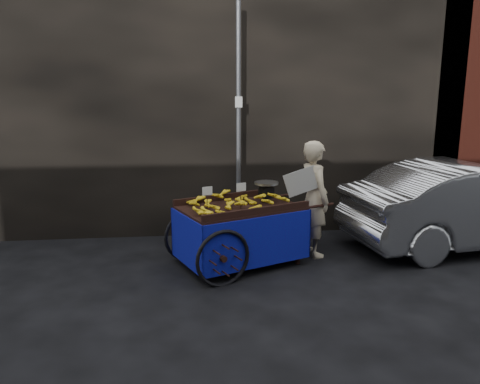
{
  "coord_description": "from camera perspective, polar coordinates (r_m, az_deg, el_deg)",
  "views": [
    {
      "loc": [
        -0.55,
        -6.64,
        2.59
      ],
      "look_at": [
        0.24,
        0.5,
        1.02
      ],
      "focal_mm": 35.0,
      "sensor_mm": 36.0,
      "label": 1
    }
  ],
  "objects": [
    {
      "name": "plastic_bag",
      "position": [
        7.4,
        4.6,
        -7.15
      ],
      "size": [
        0.29,
        0.23,
        0.26
      ],
      "primitive_type": "ellipsoid",
      "color": "blue",
      "rests_on": "ground"
    },
    {
      "name": "parked_car",
      "position": [
        8.75,
        26.6,
        -1.38
      ],
      "size": [
        4.54,
        2.13,
        1.44
      ],
      "primitive_type": "imported",
      "rotation": [
        0.0,
        0.0,
        1.71
      ],
      "color": "silver",
      "rests_on": "ground"
    },
    {
      "name": "street_pole",
      "position": [
        8.01,
        -0.19,
        8.11
      ],
      "size": [
        0.12,
        0.1,
        4.0
      ],
      "color": "slate",
      "rests_on": "ground"
    },
    {
      "name": "vendor",
      "position": [
        7.46,
        8.99,
        -0.81
      ],
      "size": [
        0.84,
        0.76,
        1.84
      ],
      "rotation": [
        0.0,
        0.0,
        1.83
      ],
      "color": "beige",
      "rests_on": "ground"
    },
    {
      "name": "building_wall",
      "position": [
        9.29,
        -0.49,
        11.73
      ],
      "size": [
        13.5,
        2.0,
        5.0
      ],
      "color": "black",
      "rests_on": "ground"
    },
    {
      "name": "banana_cart",
      "position": [
        6.95,
        -0.35,
        -2.58
      ],
      "size": [
        2.63,
        1.92,
        1.31
      ],
      "rotation": [
        0.0,
        0.0,
        0.4
      ],
      "color": "black",
      "rests_on": "ground"
    },
    {
      "name": "ground",
      "position": [
        7.15,
        -1.48,
        -8.96
      ],
      "size": [
        80.0,
        80.0,
        0.0
      ],
      "primitive_type": "plane",
      "color": "black",
      "rests_on": "ground"
    }
  ]
}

